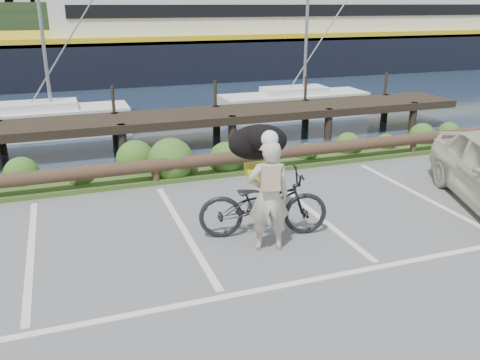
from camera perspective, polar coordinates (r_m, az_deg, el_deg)
ground at (r=7.65m, az=-2.79°, el=-11.51°), size 72.00×72.00×0.00m
harbor_backdrop at (r=84.89m, az=-18.76°, el=15.67°), size 170.00×160.00×30.00m
vegetation_strip at (r=12.37m, az=-9.97°, el=0.79°), size 34.00×1.60×0.10m
log_rail at (r=11.74m, az=-9.35°, el=-0.47°), size 32.00×0.30×0.60m
bicycle at (r=8.88m, az=2.64°, el=-2.68°), size 2.38×1.29×1.19m
cyclist at (r=8.27m, az=3.23°, el=-1.81°), size 0.77×0.60×1.88m
dog at (r=9.27m, az=2.04°, el=4.29°), size 0.80×1.23×0.65m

